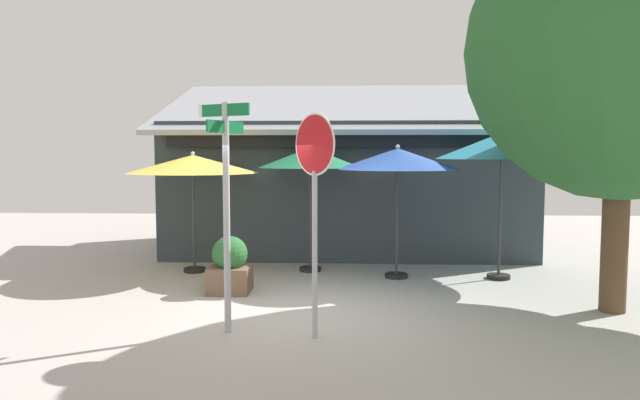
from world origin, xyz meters
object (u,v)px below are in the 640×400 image
Objects in this scene: patio_umbrella_forest_green_center at (310,159)px; sidewalk_planter at (230,266)px; patio_umbrella_mustard_left at (193,165)px; street_sign_post at (226,196)px; stop_sign at (315,181)px; patio_umbrella_royal_blue_right at (398,160)px; patio_umbrella_teal_far_right at (502,147)px.

sidewalk_planter is at bearing -124.09° from patio_umbrella_forest_green_center.
street_sign_post is at bearing -69.29° from patio_umbrella_mustard_left.
stop_sign is 1.14× the size of patio_umbrella_royal_blue_right.
sidewalk_planter is at bearing -156.08° from patio_umbrella_royal_blue_right.
patio_umbrella_royal_blue_right is at bearing -18.21° from patio_umbrella_forest_green_center.
sidewalk_planter is (-1.60, 2.42, -1.59)m from stop_sign.
patio_umbrella_mustard_left is at bearing 122.20° from sidewalk_planter.
street_sign_post is at bearing -79.41° from sidewalk_planter.
stop_sign reaches higher than patio_umbrella_teal_far_right.
patio_umbrella_teal_far_right reaches higher than patio_umbrella_royal_blue_right.
stop_sign is 5.01m from patio_umbrella_teal_far_right.
stop_sign is 4.31m from patio_umbrella_forest_green_center.
patio_umbrella_teal_far_right is 2.92× the size of sidewalk_planter.
street_sign_post reaches higher than patio_umbrella_forest_green_center.
street_sign_post reaches higher than patio_umbrella_royal_blue_right.
patio_umbrella_teal_far_right is at bearing -8.76° from patio_umbrella_forest_green_center.
patio_umbrella_forest_green_center is at bearing 78.25° from street_sign_post.
patio_umbrella_mustard_left is at bearing 174.69° from patio_umbrella_royal_blue_right.
patio_umbrella_mustard_left is at bearing -175.49° from patio_umbrella_forest_green_center.
patio_umbrella_teal_far_right is at bearing 48.37° from stop_sign.
street_sign_post is at bearing -101.75° from patio_umbrella_forest_green_center.
patio_umbrella_forest_green_center reaches higher than sidewalk_planter.
patio_umbrella_mustard_left reaches higher than sidewalk_planter.
sidewalk_planter is at bearing 100.59° from street_sign_post.
stop_sign is 4.90m from patio_umbrella_mustard_left.
patio_umbrella_royal_blue_right is at bearing -5.31° from patio_umbrella_mustard_left.
patio_umbrella_mustard_left is 2.34m from patio_umbrella_forest_green_center.
patio_umbrella_royal_blue_right reaches higher than patio_umbrella_mustard_left.
street_sign_post is 1.19× the size of patio_umbrella_forest_green_center.
patio_umbrella_mustard_left is (-2.66, 4.11, 0.12)m from stop_sign.
stop_sign is 3.30m from sidewalk_planter.
street_sign_post is at bearing 170.85° from stop_sign.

